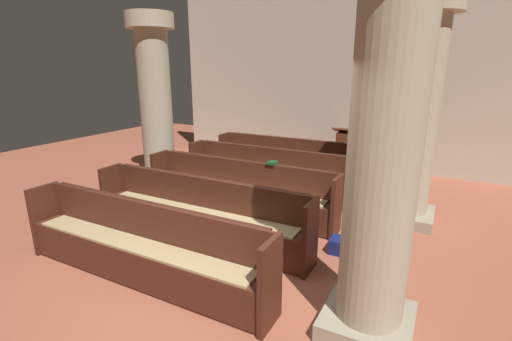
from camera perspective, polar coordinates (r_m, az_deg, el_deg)
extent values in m
plane|color=#AD5B42|center=(4.39, -4.54, -17.93)|extent=(19.20, 19.20, 0.00)
cube|color=beige|center=(9.35, 16.05, 14.16)|extent=(10.00, 0.16, 4.50)
cube|color=#4C2316|center=(8.05, 5.29, 1.47)|extent=(3.31, 0.38, 0.05)
cube|color=#4C2316|center=(8.14, 5.79, 3.45)|extent=(3.31, 0.04, 0.46)
cube|color=#411E13|center=(8.14, 5.96, 5.03)|extent=(3.18, 0.06, 0.02)
cube|color=#442014|center=(8.80, -4.89, 2.88)|extent=(0.06, 0.44, 0.92)
cube|color=#442014|center=(7.58, 17.11, 0.08)|extent=(0.06, 0.44, 0.92)
cube|color=#482115|center=(7.95, 4.76, -0.36)|extent=(3.31, 0.03, 0.40)
cube|color=tan|center=(8.02, 5.24, 1.68)|extent=(3.04, 0.32, 0.03)
cube|color=#4C2316|center=(7.06, 1.76, -0.54)|extent=(3.31, 0.38, 0.05)
cube|color=#4C2316|center=(7.14, 2.37, 1.74)|extent=(3.31, 0.04, 0.46)
cube|color=#411E13|center=(7.13, 2.55, 3.54)|extent=(3.18, 0.06, 0.02)
cube|color=#442014|center=(7.91, -9.27, 1.22)|extent=(0.06, 0.44, 0.92)
cube|color=#442014|center=(6.52, 15.17, -2.31)|extent=(0.06, 0.44, 0.92)
cube|color=#482115|center=(6.98, 1.11, -2.65)|extent=(3.31, 0.03, 0.40)
cube|color=tan|center=(7.03, 1.69, -0.31)|extent=(3.04, 0.32, 0.03)
cube|color=#4C2316|center=(6.12, -2.89, -3.18)|extent=(3.31, 0.38, 0.05)
cube|color=#4C2316|center=(6.18, -2.13, -0.52)|extent=(3.31, 0.04, 0.46)
cube|color=#411E13|center=(6.16, -1.93, 1.56)|extent=(3.18, 0.06, 0.02)
cube|color=#442014|center=(7.08, -14.71, -0.84)|extent=(0.06, 0.44, 0.92)
cube|color=#442014|center=(5.49, 12.49, -5.59)|extent=(0.06, 0.44, 0.92)
cube|color=#482115|center=(6.05, -3.71, -5.64)|extent=(3.31, 0.03, 0.40)
cube|color=tan|center=(6.09, -2.99, -2.92)|extent=(3.04, 0.32, 0.03)
cube|color=#4C2316|center=(5.25, -9.19, -6.70)|extent=(3.31, 0.38, 0.05)
cube|color=#4C2316|center=(5.28, -8.23, -3.56)|extent=(3.31, 0.04, 0.46)
cube|color=#411E13|center=(5.25, -8.02, -1.15)|extent=(3.18, 0.06, 0.02)
cube|color=#442014|center=(6.35, -21.51, -3.40)|extent=(0.06, 0.44, 0.92)
cube|color=#442014|center=(4.50, 8.53, -10.34)|extent=(0.06, 0.44, 0.92)
cube|color=#482115|center=(5.21, -10.25, -9.59)|extent=(3.31, 0.03, 0.40)
cube|color=tan|center=(5.22, -9.34, -6.41)|extent=(3.04, 0.32, 0.03)
cube|color=#4C2316|center=(4.49, -17.95, -11.36)|extent=(3.31, 0.38, 0.05)
cube|color=#4C2316|center=(4.49, -16.70, -7.69)|extent=(3.31, 0.04, 0.46)
cube|color=#411E13|center=(4.44, -16.50, -4.88)|extent=(3.18, 0.06, 0.02)
cube|color=#442014|center=(5.74, -29.96, -6.50)|extent=(0.06, 0.44, 0.92)
cube|color=#442014|center=(3.59, 2.22, -17.49)|extent=(0.06, 0.44, 0.92)
cube|color=#482115|center=(4.49, -19.33, -14.71)|extent=(3.31, 0.03, 0.40)
cube|color=tan|center=(4.46, -18.18, -11.05)|extent=(3.04, 0.32, 0.03)
cube|color=#9F967E|center=(6.53, 22.22, -6.43)|extent=(0.89, 0.89, 0.18)
cylinder|color=#ADA389|center=(6.14, 23.77, 7.46)|extent=(0.66, 0.66, 3.00)
cylinder|color=#B6AB90|center=(6.16, 25.61, 22.77)|extent=(0.95, 0.95, 0.30)
cube|color=#9F967E|center=(8.31, -14.64, -1.03)|extent=(0.89, 0.89, 0.18)
cylinder|color=#ADA389|center=(8.01, -15.45, 9.91)|extent=(0.66, 0.66, 3.00)
cylinder|color=#B6AB90|center=(8.02, -16.37, 21.68)|extent=(0.95, 0.95, 0.30)
cube|color=#9F967E|center=(3.93, 17.06, -21.67)|extent=(0.82, 0.82, 0.18)
cylinder|color=#ADA389|center=(3.24, 19.33, 1.39)|extent=(0.61, 0.61, 3.00)
cube|color=#562B1A|center=(9.05, 13.19, 0.04)|extent=(0.45, 0.45, 0.06)
cube|color=brown|center=(8.94, 13.37, 2.79)|extent=(0.28, 0.28, 0.95)
cube|color=brown|center=(8.84, 13.59, 6.16)|extent=(0.48, 0.35, 0.15)
cube|color=#194723|center=(5.91, 2.59, 1.22)|extent=(0.14, 0.19, 0.04)
cube|color=navy|center=(5.15, 13.89, -11.57)|extent=(0.41, 0.27, 0.20)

